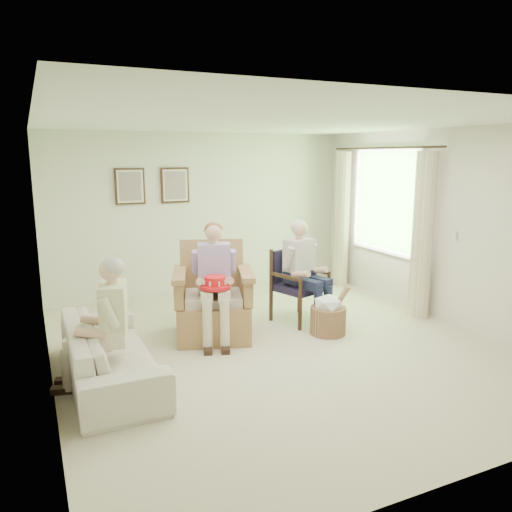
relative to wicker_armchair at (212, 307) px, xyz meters
name	(u,v)px	position (x,y,z in m)	size (l,w,h in m)	color
floor	(278,347)	(0.58, -0.69, -0.37)	(5.50, 5.50, 0.00)	beige
back_wall	(202,214)	(0.58, 2.06, 0.93)	(5.00, 0.04, 2.60)	silver
front_wall	(473,302)	(0.58, -3.44, 0.93)	(5.00, 0.04, 2.60)	silver
left_wall	(42,257)	(-1.92, -0.69, 0.93)	(0.04, 5.50, 2.60)	silver
right_wall	(444,226)	(3.08, -0.69, 0.93)	(0.04, 5.50, 2.60)	silver
ceiling	(280,122)	(0.58, -0.69, 2.23)	(5.00, 5.50, 0.02)	white
window	(386,199)	(3.05, 0.51, 1.21)	(0.13, 2.50, 1.63)	#2D6B23
curtain_left	(422,236)	(2.91, -0.47, 0.78)	(0.34, 0.34, 2.30)	beige
curtain_right	(341,220)	(2.91, 1.49, 0.78)	(0.34, 0.34, 2.30)	beige
framed_print_left	(130,186)	(-0.57, 2.02, 1.41)	(0.45, 0.05, 0.55)	#382114
framed_print_right	(175,185)	(0.13, 2.02, 1.41)	(0.45, 0.05, 0.55)	#382114
wicker_armchair	(212,307)	(0.00, 0.00, 0.00)	(0.92, 0.92, 1.18)	#AB7C51
wood_armchair	(297,282)	(1.29, 0.14, 0.16)	(0.63, 0.59, 0.97)	black
sofa	(110,352)	(-1.37, -0.77, -0.08)	(0.80, 2.04, 0.59)	silver
person_wicker	(216,273)	(0.00, -0.15, 0.47)	(0.40, 0.62, 1.42)	beige
person_dark	(303,265)	(1.29, -0.02, 0.43)	(0.40, 0.62, 1.36)	#181C36
person_sofa	(110,317)	(-1.37, -0.94, 0.34)	(0.42, 0.63, 1.26)	beige
red_hat	(215,284)	(-0.08, -0.34, 0.39)	(0.35, 0.35, 0.14)	red
hatbox	(328,314)	(1.36, -0.55, -0.12)	(0.55, 0.55, 0.67)	#AA775C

